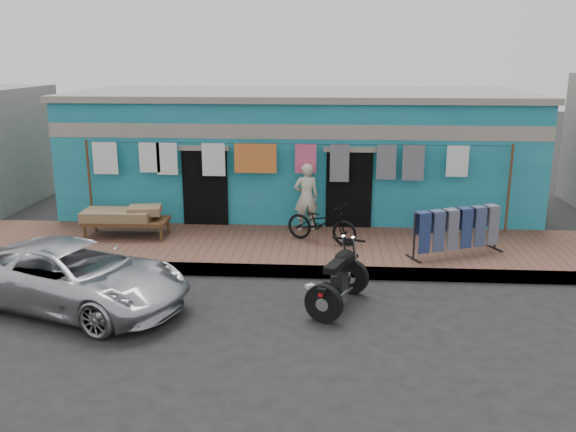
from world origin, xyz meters
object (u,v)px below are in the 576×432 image
at_px(motorcycle, 339,277).
at_px(charpoy, 127,222).
at_px(car, 75,275).
at_px(seated_person, 306,197).
at_px(jeans_rack, 457,231).
at_px(bicycle, 322,219).

distance_m(motorcycle, charpoy, 5.81).
height_order(car, motorcycle, car).
height_order(car, seated_person, seated_person).
xyz_separation_m(car, jeans_rack, (7.08, 2.68, 0.17)).
distance_m(seated_person, bicycle, 1.06).
xyz_separation_m(seated_person, motorcycle, (0.73, -3.99, -0.49)).
relative_size(seated_person, motorcycle, 0.87).
xyz_separation_m(bicycle, jeans_rack, (2.82, -0.67, -0.04)).
xyz_separation_m(seated_person, charpoy, (-4.11, -0.78, -0.48)).
bearing_deg(charpoy, seated_person, 10.69).
relative_size(motorcycle, jeans_rack, 0.88).
distance_m(motorcycle, jeans_rack, 3.43).
xyz_separation_m(car, bicycle, (4.26, 3.34, 0.20)).
bearing_deg(seated_person, motorcycle, 87.34).
bearing_deg(jeans_rack, charpoy, 173.42).
height_order(seated_person, bicycle, seated_person).
bearing_deg(motorcycle, bicycle, 117.26).
bearing_deg(bicycle, jeans_rack, -77.21).
relative_size(seated_person, bicycle, 0.96).
relative_size(seated_person, charpoy, 0.81).
bearing_deg(charpoy, motorcycle, -33.60).
bearing_deg(bicycle, motorcycle, -147.51).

